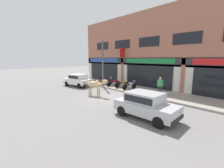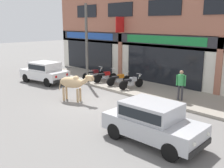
{
  "view_description": "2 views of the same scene",
  "coord_description": "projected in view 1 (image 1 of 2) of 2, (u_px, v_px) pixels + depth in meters",
  "views": [
    {
      "loc": [
        9.48,
        -8.45,
        3.33
      ],
      "look_at": [
        -0.73,
        1.0,
        0.93
      ],
      "focal_mm": 24.0,
      "sensor_mm": 36.0,
      "label": 1
    },
    {
      "loc": [
        10.06,
        -8.57,
        4.14
      ],
      "look_at": [
        0.11,
        1.0,
        0.9
      ],
      "focal_mm": 42.0,
      "sensor_mm": 36.0,
      "label": 2
    }
  ],
  "objects": [
    {
      "name": "ground_plane",
      "position": [
        109.0,
        97.0,
        13.07
      ],
      "size": [
        90.0,
        90.0,
        0.0
      ],
      "primitive_type": "plane",
      "color": "slate"
    },
    {
      "name": "sidewalk",
      "position": [
        137.0,
        90.0,
        15.7
      ],
      "size": [
        19.0,
        3.49,
        0.15
      ],
      "primitive_type": "cube",
      "color": "gray",
      "rests_on": "ground"
    },
    {
      "name": "shop_building",
      "position": [
        150.0,
        52.0,
        16.38
      ],
      "size": [
        23.0,
        1.4,
        8.44
      ],
      "color": "#9E604C",
      "rests_on": "ground"
    },
    {
      "name": "cow",
      "position": [
        95.0,
        85.0,
        13.36
      ],
      "size": [
        2.01,
        1.13,
        1.61
      ],
      "color": "tan",
      "rests_on": "ground"
    },
    {
      "name": "car_0",
      "position": [
        78.0,
        80.0,
        17.84
      ],
      "size": [
        3.79,
        2.18,
        1.46
      ],
      "color": "black",
      "rests_on": "ground"
    },
    {
      "name": "car_1",
      "position": [
        145.0,
        104.0,
        8.39
      ],
      "size": [
        3.68,
        1.79,
        1.46
      ],
      "color": "black",
      "rests_on": "ground"
    },
    {
      "name": "motorcycle_0",
      "position": [
        107.0,
        82.0,
        18.18
      ],
      "size": [
        0.6,
        1.8,
        0.88
      ],
      "color": "black",
      "rests_on": "sidewalk"
    },
    {
      "name": "motorcycle_1",
      "position": [
        114.0,
        83.0,
        17.39
      ],
      "size": [
        0.69,
        1.78,
        0.88
      ],
      "color": "black",
      "rests_on": "sidewalk"
    },
    {
      "name": "motorcycle_2",
      "position": [
        122.0,
        84.0,
        16.47
      ],
      "size": [
        0.67,
        1.78,
        0.88
      ],
      "color": "black",
      "rests_on": "sidewalk"
    },
    {
      "name": "motorcycle_3",
      "position": [
        129.0,
        86.0,
        15.51
      ],
      "size": [
        0.62,
        1.8,
        0.88
      ],
      "color": "black",
      "rests_on": "sidewalk"
    },
    {
      "name": "pedestrian",
      "position": [
        160.0,
        84.0,
        12.85
      ],
      "size": [
        0.47,
        0.32,
        1.6
      ],
      "color": "#2D2D33",
      "rests_on": "sidewalk"
    },
    {
      "name": "utility_pole",
      "position": [
        103.0,
        63.0,
        17.11
      ],
      "size": [
        0.18,
        0.18,
        5.23
      ],
      "primitive_type": "cylinder",
      "color": "#595651",
      "rests_on": "sidewalk"
    }
  ]
}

